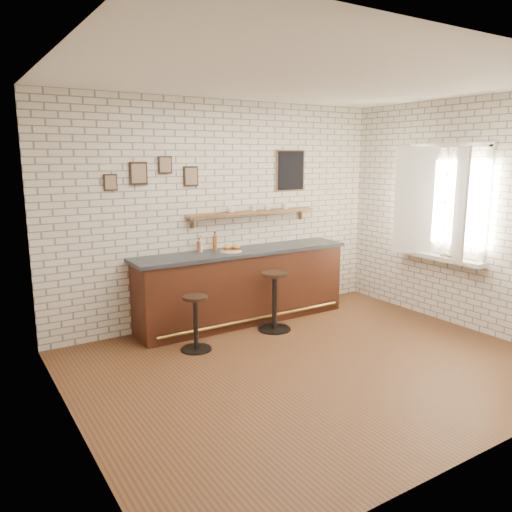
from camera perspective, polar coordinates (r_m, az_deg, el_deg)
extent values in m
plane|color=brown|center=(5.65, 6.56, -12.26)|extent=(5.00, 5.00, 0.00)
cube|color=#3F1C11|center=(6.88, -1.48, -3.63)|extent=(3.00, 0.58, 0.96)
cube|color=#2D333A|center=(6.77, -1.50, 0.50)|extent=(3.10, 0.62, 0.05)
cylinder|color=olive|center=(6.72, -0.05, -7.19)|extent=(2.79, 0.04, 0.04)
cylinder|color=white|center=(6.64, -2.86, 0.56)|extent=(0.28, 0.28, 0.01)
cylinder|color=#F1C955|center=(6.68, -2.51, 0.70)|extent=(0.05, 0.05, 0.00)
cylinder|color=#F1C955|center=(6.64, -2.62, 0.63)|extent=(0.05, 0.05, 0.00)
cylinder|color=#F1C955|center=(6.66, -3.93, 0.64)|extent=(0.06, 0.06, 0.00)
cylinder|color=#F1C955|center=(6.69, -2.73, 0.71)|extent=(0.06, 0.06, 0.00)
cylinder|color=#F1C955|center=(6.56, -3.51, 0.48)|extent=(0.06, 0.06, 0.00)
cylinder|color=#F1C955|center=(6.68, -2.47, 0.69)|extent=(0.04, 0.04, 0.00)
cylinder|color=#F1C955|center=(6.58, -2.70, 0.53)|extent=(0.05, 0.05, 0.00)
cylinder|color=#F1C955|center=(6.52, -3.46, 0.42)|extent=(0.04, 0.04, 0.00)
cylinder|color=#F1C955|center=(6.59, -4.02, 0.53)|extent=(0.05, 0.05, 0.00)
cylinder|color=#F1C955|center=(6.62, -2.45, 0.59)|extent=(0.06, 0.06, 0.00)
cylinder|color=brown|center=(6.63, -6.52, 1.06)|extent=(0.06, 0.06, 0.14)
cylinder|color=brown|center=(6.62, -6.54, 1.80)|extent=(0.02, 0.02, 0.03)
cylinder|color=black|center=(6.61, -6.54, 1.99)|extent=(0.02, 0.02, 0.01)
cylinder|color=silver|center=(6.64, -6.37, 1.15)|extent=(0.05, 0.05, 0.16)
cylinder|color=silver|center=(6.62, -6.39, 1.99)|extent=(0.02, 0.02, 0.04)
cylinder|color=black|center=(6.62, -6.40, 2.19)|extent=(0.02, 0.02, 0.01)
cylinder|color=#944718|center=(6.73, -4.72, 1.48)|extent=(0.06, 0.06, 0.20)
cylinder|color=#944718|center=(6.71, -4.74, 2.50)|extent=(0.02, 0.02, 0.04)
cylinder|color=black|center=(6.71, -4.74, 2.74)|extent=(0.02, 0.02, 0.01)
cylinder|color=gold|center=(6.74, -4.73, 1.21)|extent=(0.05, 0.05, 0.13)
cylinder|color=gold|center=(6.72, -4.74, 1.89)|extent=(0.02, 0.02, 0.03)
cylinder|color=maroon|center=(6.72, -4.74, 2.05)|extent=(0.03, 0.03, 0.01)
cylinder|color=black|center=(6.06, -6.84, -10.51)|extent=(0.37, 0.37, 0.02)
cylinder|color=black|center=(5.95, -6.91, -7.71)|extent=(0.06, 0.06, 0.61)
cylinder|color=black|center=(5.86, -6.99, -4.73)|extent=(0.38, 0.38, 0.04)
cylinder|color=black|center=(6.68, 2.11, -8.31)|extent=(0.43, 0.43, 0.02)
cylinder|color=black|center=(6.57, 2.13, -5.29)|extent=(0.06, 0.06, 0.71)
cylinder|color=black|center=(6.47, 2.16, -2.07)|extent=(0.42, 0.42, 0.04)
cube|color=brown|center=(7.01, -0.37, 4.97)|extent=(2.00, 0.18, 0.04)
cube|color=brown|center=(6.65, -7.30, 3.85)|extent=(0.03, 0.04, 0.16)
cube|color=brown|center=(7.59, 5.15, 4.80)|extent=(0.03, 0.04, 0.16)
imported|color=white|center=(6.82, -2.92, 5.34)|extent=(0.16, 0.16, 0.09)
imported|color=white|center=(7.01, -0.25, 5.50)|extent=(0.13, 0.13, 0.09)
imported|color=white|center=(7.14, 1.35, 5.62)|extent=(0.14, 0.14, 0.09)
imported|color=white|center=(7.31, 3.37, 5.74)|extent=(0.10, 0.10, 0.09)
cube|color=black|center=(6.35, -13.29, 9.18)|extent=(0.22, 0.02, 0.28)
cube|color=black|center=(6.47, -10.36, 10.21)|extent=(0.18, 0.02, 0.22)
cube|color=black|center=(6.61, -7.47, 9.02)|extent=(0.20, 0.02, 0.26)
cube|color=black|center=(6.25, -16.30, 8.08)|extent=(0.16, 0.02, 0.20)
cube|color=black|center=(7.43, 3.95, 9.71)|extent=(0.46, 0.02, 0.56)
cube|color=white|center=(7.26, 20.14, -0.13)|extent=(0.20, 1.35, 0.06)
cube|color=white|center=(7.19, 21.31, 11.72)|extent=(0.05, 1.30, 0.06)
cube|color=white|center=(7.32, 20.48, -0.07)|extent=(0.05, 1.30, 0.06)
cube|color=white|center=(6.87, 24.88, 5.23)|extent=(0.05, 0.06, 1.50)
cube|color=white|center=(7.59, 17.27, 6.24)|extent=(0.05, 0.06, 1.50)
cube|color=white|center=(6.92, 22.12, 5.48)|extent=(0.40, 0.46, 1.46)
cube|color=white|center=(7.28, 18.29, 5.99)|extent=(0.40, 0.46, 1.46)
imported|color=tan|center=(7.15, 21.01, -0.04)|extent=(0.21, 0.25, 0.02)
imported|color=tan|center=(7.16, 20.91, 0.13)|extent=(0.24, 0.27, 0.02)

